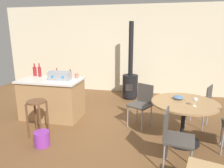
# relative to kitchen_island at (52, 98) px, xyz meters

# --- Properties ---
(ground_plane) EXTENTS (8.80, 8.80, 0.00)m
(ground_plane) POSITION_rel_kitchen_island_xyz_m (1.20, -0.56, -0.44)
(ground_plane) COLOR brown
(back_wall) EXTENTS (8.00, 0.10, 2.70)m
(back_wall) POSITION_rel_kitchen_island_xyz_m (1.20, 2.45, 0.91)
(back_wall) COLOR beige
(back_wall) RESTS_ON ground_plane
(kitchen_island) EXTENTS (1.34, 0.81, 0.88)m
(kitchen_island) POSITION_rel_kitchen_island_xyz_m (0.00, 0.00, 0.00)
(kitchen_island) COLOR #A37A4C
(kitchen_island) RESTS_ON ground_plane
(wooden_stool) EXTENTS (0.34, 0.34, 0.68)m
(wooden_stool) POSITION_rel_kitchen_island_xyz_m (0.17, -0.87, 0.05)
(wooden_stool) COLOR brown
(wooden_stool) RESTS_ON ground_plane
(dining_table) EXTENTS (1.11, 1.11, 0.74)m
(dining_table) POSITION_rel_kitchen_island_xyz_m (2.76, -0.52, 0.12)
(dining_table) COLOR black
(dining_table) RESTS_ON ground_plane
(folding_chair_far) EXTENTS (0.54, 0.54, 0.88)m
(folding_chair_far) POSITION_rel_kitchen_island_xyz_m (3.18, 0.18, 0.08)
(folding_chair_far) COLOR #47423D
(folding_chair_far) RESTS_ON ground_plane
(folding_chair_left) EXTENTS (0.54, 0.54, 0.87)m
(folding_chair_left) POSITION_rel_kitchen_island_xyz_m (2.00, -0.03, 0.07)
(folding_chair_left) COLOR #47423D
(folding_chair_left) RESTS_ON ground_plane
(folding_chair_right) EXTENTS (0.46, 0.46, 0.86)m
(folding_chair_right) POSITION_rel_kitchen_island_xyz_m (2.55, -1.31, 0.06)
(folding_chair_right) COLOR #47423D
(folding_chair_right) RESTS_ON ground_plane
(wood_stove) EXTENTS (0.44, 0.45, 2.18)m
(wood_stove) POSITION_rel_kitchen_island_xyz_m (1.54, 1.73, 0.08)
(wood_stove) COLOR black
(wood_stove) RESTS_ON ground_plane
(toolbox) EXTENTS (0.47, 0.22, 0.20)m
(toolbox) POSITION_rel_kitchen_island_xyz_m (0.23, -0.02, 0.53)
(toolbox) COLOR gray
(toolbox) RESTS_ON kitchen_island
(bottle_0) EXTENTS (0.08, 0.08, 0.30)m
(bottle_0) POSITION_rel_kitchen_island_xyz_m (-0.54, 0.25, 0.55)
(bottle_0) COLOR maroon
(bottle_0) RESTS_ON kitchen_island
(bottle_1) EXTENTS (0.06, 0.06, 0.19)m
(bottle_1) POSITION_rel_kitchen_island_xyz_m (-0.00, 0.29, 0.51)
(bottle_1) COLOR maroon
(bottle_1) RESTS_ON kitchen_island
(bottle_2) EXTENTS (0.07, 0.07, 0.31)m
(bottle_2) POSITION_rel_kitchen_island_xyz_m (-0.38, 0.20, 0.56)
(bottle_2) COLOR maroon
(bottle_2) RESTS_ON kitchen_island
(bottle_3) EXTENTS (0.07, 0.07, 0.18)m
(bottle_3) POSITION_rel_kitchen_island_xyz_m (0.36, 0.24, 0.51)
(bottle_3) COLOR black
(bottle_3) RESTS_ON kitchen_island
(cup_0) EXTENTS (0.11, 0.07, 0.09)m
(cup_0) POSITION_rel_kitchen_island_xyz_m (-0.10, 0.18, 0.49)
(cup_0) COLOR #4C7099
(cup_0) RESTS_ON kitchen_island
(cup_1) EXTENTS (0.11, 0.07, 0.10)m
(cup_1) POSITION_rel_kitchen_island_xyz_m (0.51, 0.23, 0.49)
(cup_1) COLOR #DB6651
(cup_1) RESTS_ON kitchen_island
(wine_glass) EXTENTS (0.07, 0.07, 0.14)m
(wine_glass) POSITION_rel_kitchen_island_xyz_m (2.89, -0.71, 0.40)
(wine_glass) COLOR silver
(wine_glass) RESTS_ON dining_table
(serving_bowl) EXTENTS (0.18, 0.18, 0.07)m
(serving_bowl) POSITION_rel_kitchen_island_xyz_m (2.66, -0.39, 0.33)
(serving_bowl) COLOR #4C7099
(serving_bowl) RESTS_ON dining_table
(plastic_bucket) EXTENTS (0.26, 0.26, 0.25)m
(plastic_bucket) POSITION_rel_kitchen_island_xyz_m (0.42, -1.18, -0.32)
(plastic_bucket) COLOR purple
(plastic_bucket) RESTS_ON ground_plane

